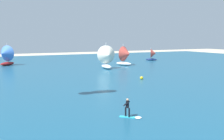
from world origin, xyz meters
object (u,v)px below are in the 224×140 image
Objects in this scene: marker_buoy at (142,78)px; sailboat_mid_right at (126,56)px; sailboat_mid_left at (5,55)px; sailboat_anchored_offshore at (107,57)px; sailboat_leading at (153,54)px; kitesurfer at (130,111)px.

sailboat_mid_right is at bearing 67.89° from marker_buoy.
marker_buoy is (18.29, -32.39, -2.25)m from sailboat_mid_left.
sailboat_anchored_offshore is at bearing -148.31° from sailboat_mid_right.
sailboat_mid_right is 8.22m from sailboat_anchored_offshore.
sailboat_anchored_offshore is at bearing -148.09° from sailboat_leading.
kitesurfer is 0.48× the size of sailboat_leading.
sailboat_anchored_offshore reaches higher than sailboat_mid_left.
kitesurfer is 3.59× the size of marker_buoy.
kitesurfer is at bearing -118.54° from sailboat_mid_right.
sailboat_mid_right reaches higher than marker_buoy.
kitesurfer is 35.51m from sailboat_anchored_offshore.
marker_buoy is at bearing -112.11° from sailboat_mid_right.
sailboat_mid_left is at bearing 154.93° from sailboat_mid_right.
sailboat_mid_right is at bearing 61.46° from kitesurfer.
sailboat_anchored_offshore is (-20.92, -13.03, 0.83)m from sailboat_leading.
sailboat_mid_right is 10.17× the size of marker_buoy.
sailboat_anchored_offshore reaches higher than kitesurfer.
sailboat_mid_left is at bearing 119.45° from marker_buoy.
kitesurfer is 21.01m from marker_buoy.
kitesurfer is 0.34× the size of sailboat_mid_left.
sailboat_mid_right is 0.92× the size of sailboat_anchored_offshore.
kitesurfer reaches higher than marker_buoy.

